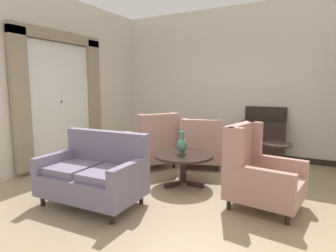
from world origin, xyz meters
TOP-DOWN VIEW (x-y plane):
  - ground at (0.00, 0.00)m, footprint 7.89×7.89m
  - wall_back at (0.00, 2.82)m, footprint 5.45×0.08m
  - wall_left at (-2.64, 0.84)m, footprint 0.08×3.94m
  - baseboard_back at (0.00, 2.76)m, footprint 5.29×0.03m
  - window_with_curtains at (-2.55, 0.26)m, footprint 0.12×2.10m
  - coffee_table at (0.14, 0.36)m, footprint 0.95×0.95m
  - porcelain_vase at (0.10, 0.40)m, footprint 0.17×0.17m
  - settee at (-0.58, -0.91)m, footprint 1.39×0.87m
  - armchair_far_left at (0.02, 1.48)m, footprint 1.00×1.10m
  - armchair_near_sideboard at (1.38, 0.08)m, footprint 0.97×0.90m
  - armchair_beside_settee at (-0.83, 0.99)m, footprint 1.14×1.12m
  - side_table at (1.45, 1.14)m, footprint 0.47×0.47m
  - sideboard at (0.98, 2.52)m, footprint 0.87×0.39m

SIDE VIEW (x-z plane):
  - ground at x=0.00m, z-range 0.00..0.00m
  - baseboard_back at x=0.00m, z-range 0.00..0.12m
  - side_table at x=1.45m, z-range 0.07..0.74m
  - settee at x=-0.58m, z-range -0.08..0.89m
  - armchair_far_left at x=0.02m, z-range -0.07..0.91m
  - coffee_table at x=0.14m, z-range 0.17..0.67m
  - armchair_near_sideboard at x=1.38m, z-range -0.10..0.99m
  - armchair_beside_settee at x=-0.83m, z-range -0.09..1.00m
  - sideboard at x=0.98m, z-range -0.08..1.09m
  - porcelain_vase at x=0.10m, z-range 0.47..0.84m
  - window_with_curtains at x=-2.55m, z-range 0.16..2.75m
  - wall_back at x=0.00m, z-range 0.00..3.39m
  - wall_left at x=-2.64m, z-range 0.00..3.39m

